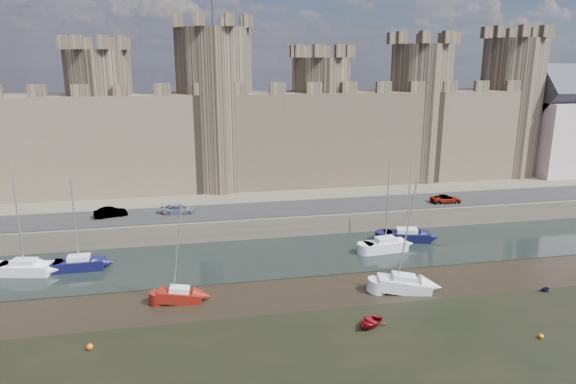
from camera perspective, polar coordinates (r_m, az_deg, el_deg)
name	(u,v)px	position (r m, az deg, el deg)	size (l,w,h in m)	color
water_channel	(215,261)	(56.62, -8.12, -7.61)	(160.00, 12.00, 0.08)	black
quay	(202,178)	(90.71, -9.49, 1.59)	(160.00, 60.00, 2.50)	#4C443A
road	(209,213)	(65.23, -8.72, -2.29)	(160.00, 7.00, 0.10)	black
castle	(198,127)	(77.07, -9.96, 7.18)	(108.50, 11.00, 29.00)	#42382B
car_1	(111,212)	(66.25, -19.11, -2.15)	(1.35, 3.88, 1.28)	gray
car_2	(179,209)	(65.47, -12.07, -1.89)	(1.68, 4.13, 1.20)	gray
car_3	(446,199)	(71.97, 17.17, -0.76)	(1.89, 4.10, 1.14)	gray
sailboat_0	(25,267)	(58.95, -27.21, -7.47)	(5.58, 3.13, 9.85)	white
sailboat_1	(79,263)	(57.77, -22.18, -7.34)	(4.92, 1.99, 9.78)	black
sailboat_2	(385,245)	(59.51, 10.76, -5.79)	(5.05, 2.34, 10.58)	silver
sailboat_3	(407,235)	(63.48, 13.04, -4.69)	(5.83, 3.55, 9.57)	black
sailboat_4	(180,295)	(48.03, -11.92, -11.12)	(4.10, 1.91, 9.28)	maroon
sailboat_5	(404,284)	(50.14, 12.74, -9.94)	(5.29, 2.98, 10.76)	silver
dinghy_4	(370,323)	(43.87, 9.13, -14.17)	(2.06, 0.60, 2.89)	maroon
dinghy_7	(546,289)	(54.83, 26.72, -9.57)	(0.95, 0.58, 1.10)	black
buoy_1	(90,347)	(43.01, -21.18, -15.74)	(0.50, 0.50, 0.50)	#FF540B
buoy_3	(426,292)	(50.24, 15.09, -10.70)	(0.50, 0.50, 0.50)	#FF550B
buoy_5	(541,336)	(46.21, 26.29, -14.17)	(0.41, 0.41, 0.41)	orange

